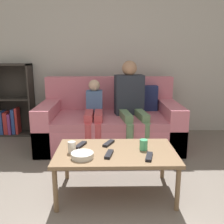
% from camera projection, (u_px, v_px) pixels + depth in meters
% --- Properties ---
extents(wall_back, '(12.00, 0.06, 2.60)m').
position_uv_depth(wall_back, '(100.00, 50.00, 3.85)').
color(wall_back, '#B7B2A8').
rests_on(wall_back, ground_plane).
extents(couch, '(1.86, 0.98, 0.91)m').
position_uv_depth(couch, '(110.00, 124.00, 3.47)').
color(couch, '#D1707F').
rests_on(couch, ground_plane).
extents(bookshelf, '(0.57, 0.28, 1.10)m').
position_uv_depth(bookshelf, '(13.00, 106.00, 3.88)').
color(bookshelf, '#332D28').
rests_on(bookshelf, ground_plane).
extents(coffee_table, '(1.06, 0.63, 0.41)m').
position_uv_depth(coffee_table, '(116.00, 155.00, 2.22)').
color(coffee_table, brown).
rests_on(coffee_table, ground_plane).
extents(person_adult, '(0.43, 0.70, 1.16)m').
position_uv_depth(person_adult, '(131.00, 99.00, 3.29)').
color(person_adult, '#66845B').
rests_on(person_adult, ground_plane).
extents(person_child, '(0.22, 0.66, 0.90)m').
position_uv_depth(person_child, '(94.00, 111.00, 3.24)').
color(person_child, '#C6474C').
rests_on(person_child, ground_plane).
extents(cup_near, '(0.07, 0.07, 0.10)m').
position_uv_depth(cup_near, '(72.00, 147.00, 2.16)').
color(cup_near, silver).
rests_on(cup_near, coffee_table).
extents(cup_far, '(0.07, 0.07, 0.09)m').
position_uv_depth(cup_far, '(144.00, 145.00, 2.22)').
color(cup_far, '#4CB77A').
rests_on(cup_far, coffee_table).
extents(tv_remote_0, '(0.08, 0.18, 0.02)m').
position_uv_depth(tv_remote_0, '(109.00, 154.00, 2.11)').
color(tv_remote_0, black).
rests_on(tv_remote_0, coffee_table).
extents(tv_remote_1, '(0.12, 0.17, 0.02)m').
position_uv_depth(tv_remote_1, '(109.00, 143.00, 2.36)').
color(tv_remote_1, black).
rests_on(tv_remote_1, coffee_table).
extents(tv_remote_2, '(0.11, 0.18, 0.02)m').
position_uv_depth(tv_remote_2, '(81.00, 145.00, 2.32)').
color(tv_remote_2, black).
rests_on(tv_remote_2, coffee_table).
extents(tv_remote_3, '(0.09, 0.18, 0.02)m').
position_uv_depth(tv_remote_3, '(149.00, 157.00, 2.06)').
color(tv_remote_3, black).
rests_on(tv_remote_3, coffee_table).
extents(snack_bowl, '(0.19, 0.19, 0.05)m').
position_uv_depth(snack_bowl, '(82.00, 155.00, 2.06)').
color(snack_bowl, beige).
rests_on(snack_bowl, coffee_table).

